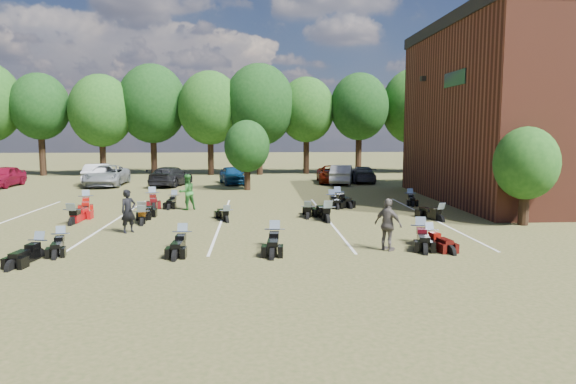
{
  "coord_description": "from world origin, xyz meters",
  "views": [
    {
      "loc": [
        -1.38,
        -20.85,
        4.17
      ],
      "look_at": [
        0.18,
        4.0,
        1.2
      ],
      "focal_mm": 32.0,
      "sensor_mm": 36.0,
      "label": 1
    }
  ],
  "objects": [
    {
      "name": "motorcycle_4",
      "position": [
        -0.72,
        -2.67,
        0.0
      ],
      "size": [
        0.95,
        2.42,
        1.32
      ],
      "primitive_type": null,
      "rotation": [
        0.0,
        0.0,
        -0.09
      ],
      "color": "black",
      "rests_on": "ground"
    },
    {
      "name": "motorcycle_11",
      "position": [
        1.08,
        3.24,
        0.0
      ],
      "size": [
        0.99,
        2.22,
        1.2
      ],
      "primitive_type": null,
      "rotation": [
        0.0,
        0.0,
        2.99
      ],
      "color": "black",
      "rests_on": "ground"
    },
    {
      "name": "motorcycle_1",
      "position": [
        -8.59,
        -3.76,
        0.0
      ],
      "size": [
        0.93,
        2.21,
        1.19
      ],
      "primitive_type": null,
      "rotation": [
        0.0,
        0.0,
        -0.12
      ],
      "color": "black",
      "rests_on": "ground"
    },
    {
      "name": "motorcycle_18",
      "position": [
        2.89,
        7.66,
        0.0
      ],
      "size": [
        0.78,
        2.2,
        1.21
      ],
      "primitive_type": null,
      "rotation": [
        0.0,
        0.0,
        0.04
      ],
      "color": "black",
      "rests_on": "ground"
    },
    {
      "name": "motorcycle_2",
      "position": [
        -8.32,
        -2.53,
        0.0
      ],
      "size": [
        1.07,
        2.11,
        1.12
      ],
      "primitive_type": null,
      "rotation": [
        0.0,
        0.0,
        0.22
      ],
      "color": "black",
      "rests_on": "ground"
    },
    {
      "name": "car_1",
      "position": [
        -13.76,
        20.3,
        0.81
      ],
      "size": [
        2.21,
        5.04,
        1.61
      ],
      "primitive_type": "imported",
      "rotation": [
        0.0,
        0.0,
        3.25
      ],
      "color": "#B5B4B9",
      "rests_on": "ground"
    },
    {
      "name": "motorcycle_13",
      "position": [
        7.12,
        2.11,
        0.0
      ],
      "size": [
        1.25,
        2.3,
        1.22
      ],
      "primitive_type": null,
      "rotation": [
        0.0,
        0.0,
        3.41
      ],
      "color": "black",
      "rests_on": "ground"
    },
    {
      "name": "motorcycle_20",
      "position": [
        7.59,
        8.31,
        0.0
      ],
      "size": [
        1.03,
        2.14,
        1.15
      ],
      "primitive_type": null,
      "rotation": [
        0.0,
        0.0,
        -0.19
      ],
      "color": "black",
      "rests_on": "ground"
    },
    {
      "name": "motorcycle_16",
      "position": [
        -5.99,
        8.1,
        0.0
      ],
      "size": [
        0.74,
        2.15,
        1.19
      ],
      "primitive_type": null,
      "rotation": [
        0.0,
        0.0,
        -0.03
      ],
      "color": "black",
      "rests_on": "ground"
    },
    {
      "name": "parking_lines",
      "position": [
        -3.0,
        3.0,
        0.01
      ],
      "size": [
        20.1,
        14.0,
        0.01
      ],
      "color": "silver",
      "rests_on": "ground"
    },
    {
      "name": "young_tree_near_building",
      "position": [
        10.5,
        1.0,
        2.75
      ],
      "size": [
        2.8,
        2.8,
        4.16
      ],
      "color": "black",
      "rests_on": "ground"
    },
    {
      "name": "motorcycle_19",
      "position": [
        3.32,
        8.13,
        0.0
      ],
      "size": [
        1.24,
        2.55,
        1.36
      ],
      "primitive_type": null,
      "rotation": [
        0.0,
        0.0,
        0.2
      ],
      "color": "black",
      "rests_on": "ground"
    },
    {
      "name": "car_3",
      "position": [
        -7.88,
        18.61,
        0.73
      ],
      "size": [
        3.11,
        5.39,
        1.47
      ],
      "primitive_type": "imported",
      "rotation": [
        0.0,
        0.0,
        2.92
      ],
      "color": "black",
      "rests_on": "ground"
    },
    {
      "name": "motorcycle_15",
      "position": [
        -10.58,
        7.28,
        0.0
      ],
      "size": [
        1.45,
        2.57,
        1.37
      ],
      "primitive_type": null,
      "rotation": [
        0.0,
        0.0,
        0.29
      ],
      "color": "#9E110B",
      "rests_on": "ground"
    },
    {
      "name": "car_2",
      "position": [
        -12.75,
        18.95,
        0.79
      ],
      "size": [
        2.87,
        5.77,
        1.57
      ],
      "primitive_type": "imported",
      "rotation": [
        0.0,
        0.0,
        0.05
      ],
      "color": "gray",
      "rests_on": "ground"
    },
    {
      "name": "car_7",
      "position": [
        7.27,
        20.34,
        0.65
      ],
      "size": [
        2.15,
        4.62,
        1.31
      ],
      "primitive_type": "imported",
      "rotation": [
        0.0,
        0.0,
        3.07
      ],
      "color": "#353539",
      "rests_on": "ground"
    },
    {
      "name": "motorcycle_9",
      "position": [
        -6.59,
        2.72,
        0.0
      ],
      "size": [
        0.82,
        2.46,
        1.36
      ],
      "primitive_type": null,
      "rotation": [
        0.0,
        0.0,
        3.16
      ],
      "color": "black",
      "rests_on": "ground"
    },
    {
      "name": "car_5",
      "position": [
        5.4,
        19.24,
        0.75
      ],
      "size": [
        2.6,
        4.81,
        1.5
      ],
      "primitive_type": "imported",
      "rotation": [
        0.0,
        0.0,
        2.91
      ],
      "color": "#A0A09B",
      "rests_on": "ground"
    },
    {
      "name": "car_0",
      "position": [
        -20.28,
        18.68,
        0.78
      ],
      "size": [
        1.88,
        4.61,
        1.57
      ],
      "primitive_type": "imported",
      "rotation": [
        0.0,
        0.0,
        0.01
      ],
      "color": "maroon",
      "rests_on": "ground"
    },
    {
      "name": "motorcycle_10",
      "position": [
        -2.75,
        2.55,
        0.0
      ],
      "size": [
        1.17,
        2.1,
        1.12
      ],
      "primitive_type": null,
      "rotation": [
        0.0,
        0.0,
        3.42
      ],
      "color": "black",
      "rests_on": "ground"
    },
    {
      "name": "motorcycle_12",
      "position": [
        1.88,
        2.24,
        0.0
      ],
      "size": [
        1.0,
        2.58,
        1.41
      ],
      "primitive_type": null,
      "rotation": [
        0.0,
        0.0,
        3.22
      ],
      "color": "black",
      "rests_on": "ground"
    },
    {
      "name": "motorcycle_8",
      "position": [
        -6.48,
        2.04,
        0.0
      ],
      "size": [
        1.05,
        2.35,
        1.26
      ],
      "primitive_type": null,
      "rotation": [
        0.0,
        0.0,
        3.29
      ],
      "color": "black",
      "rests_on": "ground"
    },
    {
      "name": "car_4",
      "position": [
        -3.25,
        19.7,
        0.7
      ],
      "size": [
        2.52,
        4.39,
        1.4
      ],
      "primitive_type": "imported",
      "rotation": [
        0.0,
        0.0,
        0.22
      ],
      "color": "navy",
      "rests_on": "ground"
    },
    {
      "name": "car_6",
      "position": [
        4.77,
        20.11,
        0.69
      ],
      "size": [
        2.6,
        5.12,
        1.39
      ],
      "primitive_type": "imported",
      "rotation": [
        0.0,
        0.0,
        -0.06
      ],
      "color": "#601105",
      "rests_on": "ground"
    },
    {
      "name": "motorcycle_7",
      "position": [
        -9.6,
        2.31,
        0.0
      ],
      "size": [
        0.83,
        2.48,
        1.37
      ],
      "primitive_type": null,
      "rotation": [
        0.0,
        0.0,
        3.12
      ],
      "color": "#A10B0E",
      "rests_on": "ground"
    },
    {
      "name": "motorcycle_14",
      "position": [
        -7.26,
        8.43,
        0.0
      ],
      "size": [
        1.35,
        2.63,
        1.4
      ],
      "primitive_type": null,
      "rotation": [
        0.0,
        0.0,
        0.23
      ],
      "color": "#510B0E",
      "rests_on": "ground"
    },
    {
      "name": "tree_line",
      "position": [
        -1.0,
        29.0,
        6.31
      ],
      "size": [
        56.0,
        6.0,
        9.79
      ],
      "color": "black",
      "rests_on": "ground"
    },
    {
      "name": "motorcycle_3",
      "position": [
        -4.02,
        -2.74,
        0.0
      ],
      "size": [
        0.74,
        2.24,
        1.24
      ],
      "primitive_type": null,
      "rotation": [
        0.0,
        0.0,
        -0.01
      ],
      "color": "black",
      "rests_on": "ground"
    },
    {
      "name": "ground",
      "position": [
        0.0,
        0.0,
        0.0
      ],
      "size": [
        160.0,
        160.0,
        0.0
      ],
      "primitive_type": "plane",
      "color": "brown",
      "rests_on": "ground"
    },
    {
      "name": "motorcycle_6",
      "position": [
        4.99,
        -2.71,
        0.0
      ],
      "size": [
        0.97,
        2.11,
        1.14
      ],
      "primitive_type": null,
      "rotation": [
        0.0,
        0.0,
        0.16
      ],
      "color": "#410B09",
      "rests_on": "ground"
    },
    {
      "name": "young_tree_midfield",
      "position": [
        -2.0,
        15.5,
        3.09
      ],
      "size": [
        3.2,
        3.2,
        4.7
      ],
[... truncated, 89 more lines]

